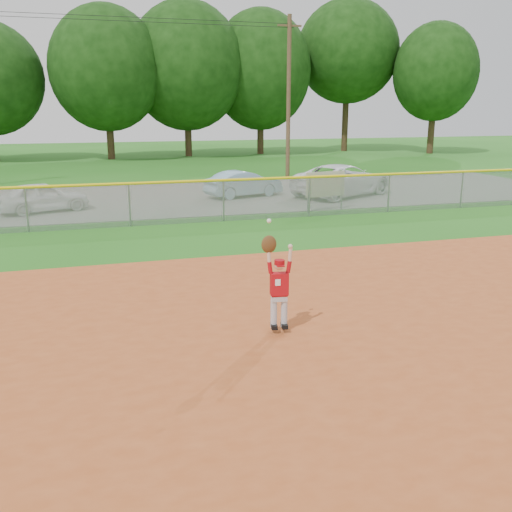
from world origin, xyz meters
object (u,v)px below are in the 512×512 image
Objects in this scene: car_white_a at (43,197)px; car_white_b at (343,180)px; sponsor_sign at (325,185)px; car_blue at (244,184)px; ballplayer at (278,283)px.

car_white_a is 13.10m from car_white_b.
sponsor_sign is (10.76, -2.86, 0.42)m from car_white_a.
sponsor_sign reaches higher than car_white_b.
car_blue reaches higher than car_white_a.
car_white_a is 0.96× the size of car_blue.
car_white_b reaches higher than car_white_a.
ballplayer is at bearing 150.38° from car_blue.
car_blue is 4.93m from sponsor_sign.
sponsor_sign is at bearing -170.46° from car_blue.
sponsor_sign reaches higher than car_blue.
ballplayer is at bearing -116.77° from sponsor_sign.
car_blue is 1.76× the size of ballplayer.
car_white_a is 1.69× the size of ballplayer.
ballplayer reaches higher than sponsor_sign.
car_blue is at bearing -98.36° from car_white_a.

